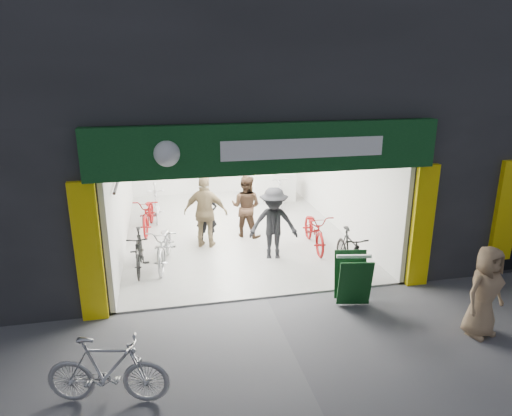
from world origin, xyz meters
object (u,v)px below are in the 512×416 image
object	(u,v)px
parked_bike	(108,370)
sandwich_board	(353,278)
bike_left_front	(165,245)
bike_right_front	(350,254)
pedestrian_near	(485,292)

from	to	relation	value
parked_bike	sandwich_board	xyz separation A→B (m)	(4.38, 1.87, 0.03)
bike_left_front	parked_bike	world-z (taller)	parked_bike
bike_right_front	pedestrian_near	distance (m)	2.91
bike_left_front	bike_right_front	world-z (taller)	bike_right_front
bike_right_front	sandwich_board	world-z (taller)	bike_right_front
parked_bike	sandwich_board	bearing A→B (deg)	-54.10
parked_bike	bike_right_front	bearing A→B (deg)	-45.42
parked_bike	sandwich_board	world-z (taller)	sandwich_board
bike_left_front	pedestrian_near	xyz separation A→B (m)	(5.22, -4.06, 0.31)
bike_left_front	parked_bike	distance (m)	4.54
bike_left_front	pedestrian_near	distance (m)	6.62
parked_bike	bike_left_front	bearing A→B (deg)	1.60
bike_right_front	parked_bike	size ratio (longest dim) A/B	1.04
bike_right_front	sandwich_board	bearing A→B (deg)	-106.98
sandwich_board	bike_right_front	bearing A→B (deg)	80.19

